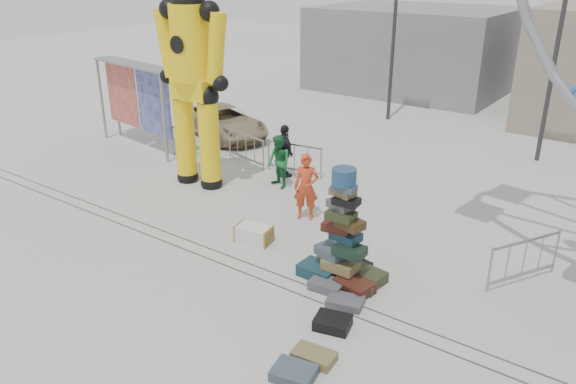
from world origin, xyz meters
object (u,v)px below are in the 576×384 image
Objects in this scene: pedestrian_green at (279,162)px; barricade_wheel_front at (524,261)px; banner_scaffold at (136,85)px; steamer_trunk at (254,234)px; barricade_dummy_c at (294,159)px; barricade_dummy_b at (246,148)px; lamp_post_right at (562,34)px; crash_test_dummy at (193,73)px; parked_suv at (224,122)px; suitcase_tower at (342,250)px; pedestrian_black at (285,151)px; barricade_dummy_a at (195,143)px; pedestrian_red at (306,187)px; lamp_post_left at (397,18)px.

barricade_wheel_front is at bearing 11.24° from pedestrian_green.
banner_scaffold is 14.90m from barricade_wheel_front.
steamer_trunk is 0.46× the size of barricade_dummy_c.
lamp_post_right is at bearing 50.31° from barricade_dummy_b.
banner_scaffold reaches higher than barricade_wheel_front.
pedestrian_green is at bearing -84.94° from barricade_dummy_c.
crash_test_dummy is 1.50× the size of parked_suv.
suitcase_tower is 4.08m from barricade_wheel_front.
steamer_trunk is (4.02, -2.14, -3.39)m from crash_test_dummy.
pedestrian_green is 0.96m from pedestrian_black.
barricade_wheel_front is (12.10, -1.95, 0.00)m from barricade_dummy_a.
barricade_dummy_b is 0.44× the size of parked_suv.
steamer_trunk is at bearing -41.62° from pedestrian_green.
parked_suv is at bearing 68.52° from banner_scaffold.
suitcase_tower reaches higher than pedestrian_red.
barricade_dummy_a reaches higher than steamer_trunk.
lamp_post_right reaches higher than parked_suv.
suitcase_tower is at bearing -98.35° from lamp_post_right.
parked_suv is (-4.87, 1.88, 0.08)m from barricade_dummy_c.
lamp_post_left is at bearing 116.27° from pedestrian_green.
crash_test_dummy is 4.44m from barricade_dummy_c.
pedestrian_green is at bearing -16.83° from barricade_dummy_a.
barricade_dummy_b is 10.55m from barricade_wheel_front.
lamp_post_left is at bearing 115.99° from suitcase_tower.
crash_test_dummy is at bearing 76.05° from pedestrian_black.
barricade_dummy_c and barricade_wheel_front have the same top height.
suitcase_tower is 1.43× the size of pedestrian_red.
pedestrian_red reaches higher than pedestrian_black.
barricade_dummy_a is 1.00× the size of barricade_wheel_front.
barricade_dummy_c is 1.17× the size of pedestrian_green.
pedestrian_green reaches higher than barricade_dummy_c.
lamp_post_left is 9.26m from barricade_dummy_c.
parked_suv is at bearing 1.66° from pedestrian_black.
lamp_post_left is 11.96m from pedestrian_red.
barricade_wheel_front reaches higher than steamer_trunk.
banner_scaffold is 4.94m from barricade_dummy_b.
steamer_trunk is at bearing -124.81° from pedestrian_red.
pedestrian_green is (-6.19, -7.61, -3.63)m from lamp_post_right.
barricade_dummy_c is at bearing 123.91° from pedestrian_green.
barricade_dummy_b is at bearing -105.88° from parked_suv.
barricade_dummy_b is at bearing 20.09° from banner_scaffold.
pedestrian_red is at bearing -27.31° from barricade_dummy_a.
lamp_post_right is 4.21× the size of pedestrian_red.
barricade_dummy_b is at bearing 104.88° from barricade_wheel_front.
steamer_trunk is (-2.79, 0.28, -0.55)m from suitcase_tower.
pedestrian_black is 0.40× the size of parked_suv.
barricade_dummy_a is at bearing 109.94° from barricade_wheel_front.
pedestrian_black is at bearing 45.34° from crash_test_dummy.
banner_scaffold is at bearing -122.40° from lamp_post_left.
crash_test_dummy is 3.91m from barricade_dummy_b.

